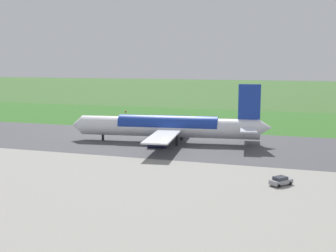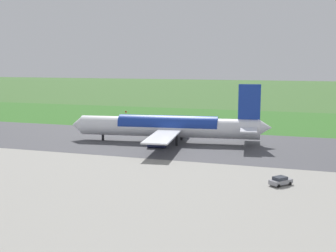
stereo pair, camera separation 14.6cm
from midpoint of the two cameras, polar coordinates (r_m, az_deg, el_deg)
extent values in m
plane|color=#3D662D|center=(119.65, -5.28, -1.88)|extent=(800.00, 800.00, 0.00)
cube|color=#47474C|center=(119.64, -5.28, -1.87)|extent=(600.00, 39.93, 0.06)
cube|color=#346B27|center=(159.76, 0.77, 0.78)|extent=(600.00, 80.00, 0.04)
cylinder|color=white|center=(114.99, -0.04, -0.15)|extent=(48.27, 11.17, 5.20)
cone|color=white|center=(122.23, -11.87, 0.18)|extent=(3.60, 5.28, 4.94)
cone|color=white|center=(113.07, 12.62, -0.20)|extent=(4.03, 4.82, 4.42)
cube|color=#19389E|center=(112.21, 10.64, 3.14)|extent=(5.62, 1.20, 9.00)
cube|color=white|center=(107.52, 10.55, -0.47)|extent=(5.10, 9.43, 0.36)
cube|color=white|center=(118.40, 10.56, 0.35)|extent=(5.10, 9.43, 0.36)
cube|color=white|center=(104.21, -0.61, -1.27)|extent=(8.71, 22.58, 0.35)
cube|color=white|center=(125.60, 1.33, 0.40)|extent=(8.71, 22.58, 0.35)
cylinder|color=#23284C|center=(108.52, -1.54, -2.22)|extent=(4.82, 3.34, 2.80)
cylinder|color=#23284C|center=(123.00, -0.08, -0.94)|extent=(4.82, 3.34, 2.80)
cylinder|color=black|center=(120.04, -8.63, -1.08)|extent=(0.70, 0.70, 3.42)
cylinder|color=black|center=(111.00, 1.11, -1.77)|extent=(0.70, 0.70, 3.42)
cylinder|color=black|center=(118.78, 1.74, -1.09)|extent=(0.70, 0.70, 3.42)
cylinder|color=#19389E|center=(114.91, -0.04, 0.11)|extent=(26.85, 8.49, 5.23)
cube|color=gray|center=(78.71, 14.62, -7.10)|extent=(4.10, 4.36, 0.75)
cube|color=#2D333D|center=(78.40, 14.53, -6.67)|extent=(2.72, 2.78, 0.55)
cylinder|color=black|center=(80.36, 14.86, -7.07)|extent=(0.58, 0.63, 0.64)
cylinder|color=black|center=(79.25, 15.76, -7.32)|extent=(0.58, 0.63, 0.64)
cylinder|color=black|center=(78.40, 13.44, -7.41)|extent=(0.58, 0.63, 0.64)
cylinder|color=black|center=(77.27, 14.34, -7.67)|extent=(0.58, 0.63, 0.64)
cylinder|color=slate|center=(168.73, -5.61, 1.46)|extent=(0.10, 0.10, 1.84)
cube|color=red|center=(168.60, -5.62, 1.87)|extent=(0.60, 0.04, 0.60)
cone|color=orange|center=(167.22, -7.79, 1.13)|extent=(0.40, 0.40, 0.55)
camera|label=1|loc=(0.07, -90.04, -0.01)|focal=46.24mm
camera|label=2|loc=(0.07, 89.96, 0.01)|focal=46.24mm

